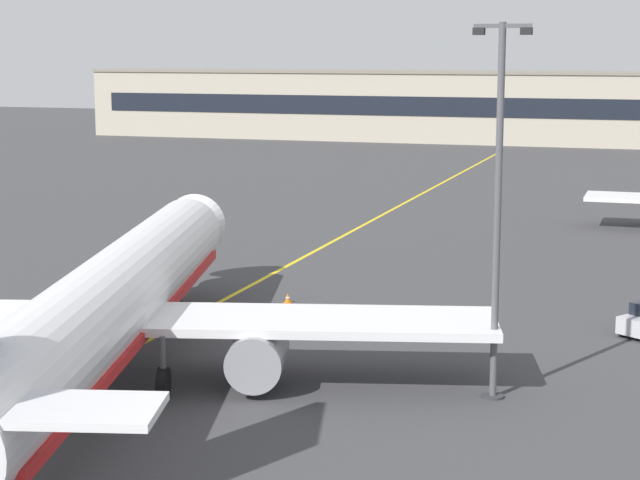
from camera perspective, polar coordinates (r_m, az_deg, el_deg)
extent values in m
cube|color=yellow|center=(67.57, -3.04, -2.05)|extent=(1.77, 180.00, 0.01)
cylinder|color=white|center=(46.99, -10.70, -3.10)|extent=(12.53, 35.83, 3.80)
cone|color=white|center=(65.52, -6.58, 0.63)|extent=(4.14, 3.41, 3.61)
cube|color=red|center=(47.23, -10.66, -4.34)|extent=(11.75, 33.02, 0.44)
cube|color=black|center=(63.57, -6.89, 0.95)|extent=(3.03, 1.77, 0.60)
cube|color=white|center=(47.75, -10.49, -3.95)|extent=(32.20, 12.52, 0.36)
cylinder|color=gray|center=(45.99, -3.20, -5.89)|extent=(3.11, 4.05, 2.30)
cylinder|color=black|center=(47.76, -2.93, -5.29)|extent=(1.94, 0.65, 1.95)
cylinder|color=#4C4C51|center=(61.24, -7.33, -1.95)|extent=(0.24, 0.24, 1.60)
cylinder|color=black|center=(61.46, -7.31, -2.89)|extent=(0.61, 0.97, 0.90)
cylinder|color=#4C4C51|center=(46.25, -14.38, -5.65)|extent=(0.24, 0.24, 1.60)
cylinder|color=black|center=(46.56, -14.32, -6.99)|extent=(0.71, 1.36, 1.30)
cylinder|color=#4C4C51|center=(44.94, -8.03, -5.89)|extent=(0.24, 0.24, 1.60)
cylinder|color=black|center=(45.26, -7.99, -7.26)|extent=(0.71, 1.36, 1.30)
cylinder|color=#515156|center=(44.09, 9.05, 1.27)|extent=(0.28, 0.28, 14.81)
cylinder|color=#333338|center=(45.74, 8.80, -7.88)|extent=(0.90, 0.90, 0.10)
cube|color=#515156|center=(43.63, 9.30, 10.73)|extent=(2.20, 0.16, 0.16)
cube|color=black|center=(43.77, 8.11, 10.50)|extent=(0.44, 0.36, 0.28)
cube|color=black|center=(43.50, 10.49, 10.44)|extent=(0.44, 0.36, 0.28)
cylinder|color=black|center=(56.49, 15.18, -4.42)|extent=(0.54, 0.66, 0.64)
cone|color=orange|center=(61.45, -1.65, -2.98)|extent=(0.36, 0.36, 0.55)
cylinder|color=white|center=(61.44, -1.65, -2.95)|extent=(0.23, 0.23, 0.07)
cube|color=orange|center=(61.51, -1.65, -3.21)|extent=(0.44, 0.44, 0.03)
cube|color=#B2A893|center=(166.80, 13.32, 6.49)|extent=(152.09, 12.00, 10.10)
cube|color=black|center=(160.76, 13.14, 6.53)|extent=(146.00, 0.12, 2.80)
cube|color=gray|center=(166.61, 13.39, 8.30)|extent=(152.49, 12.40, 0.40)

